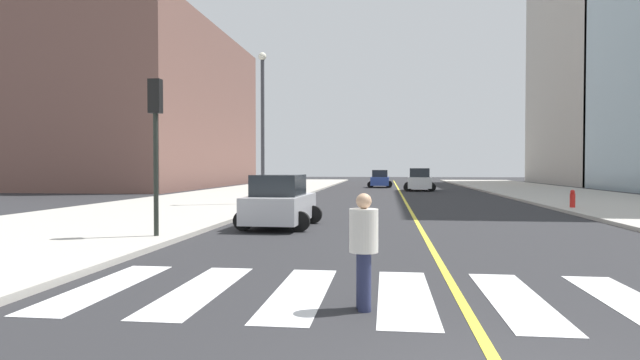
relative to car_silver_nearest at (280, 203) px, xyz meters
The scene contains 12 objects.
sidewalk_kerb_west 9.46m from the car_silver_nearest, 139.48° to the left, with size 10.00×120.00×0.15m, color #B2ADA3.
crosswalk_paint 11.12m from the car_silver_nearest, 62.98° to the right, with size 13.50×4.00×0.01m.
lane_divider_paint 26.62m from the car_silver_nearest, 79.08° to the left, with size 0.16×80.00×0.01m, color yellow.
parking_garage_concrete 62.42m from the car_silver_nearest, 56.95° to the left, with size 18.00×24.00×28.24m, color #B2ADA3.
low_rise_brick_west 44.47m from the car_silver_nearest, 120.45° to the left, with size 16.00×32.00×17.25m, color brown.
car_silver_nearest is the anchor object (origin of this frame).
car_white_second 31.32m from the car_silver_nearest, 77.32° to the left, with size 3.01×4.69×2.05m.
car_blue_third 37.84m from the car_silver_nearest, 85.13° to the left, with size 2.63×4.17×1.85m.
traffic_light_far_corner 5.52m from the car_silver_nearest, 126.44° to the right, with size 0.36×0.41×4.61m.
pedestrian_crossing 11.37m from the car_silver_nearest, 72.19° to the right, with size 0.44×0.44×1.79m.
fire_hydrant 15.94m from the car_silver_nearest, 34.65° to the left, with size 0.26×0.26×0.89m.
street_lamp 11.10m from the car_silver_nearest, 106.59° to the left, with size 0.44×0.44×8.33m.
Camera 1 is at (-1.23, -5.08, 2.19)m, focal length 29.94 mm.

